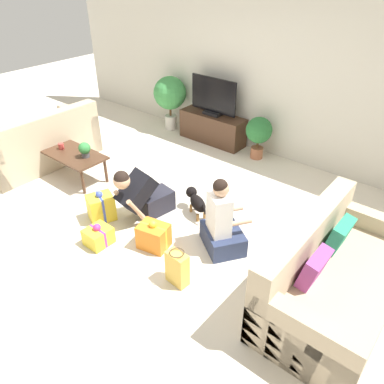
% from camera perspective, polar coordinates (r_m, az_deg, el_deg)
% --- Properties ---
extents(ground_plane, '(16.00, 16.00, 0.00)m').
position_cam_1_polar(ground_plane, '(4.92, -6.77, -3.60)').
color(ground_plane, beige).
extents(wall_back, '(8.40, 0.06, 2.60)m').
position_cam_1_polar(wall_back, '(6.27, 10.47, 17.49)').
color(wall_back, beige).
rests_on(wall_back, ground_plane).
extents(sofa_left, '(0.94, 1.81, 0.88)m').
position_cam_1_polar(sofa_left, '(6.48, -22.29, 6.66)').
color(sofa_left, tan).
rests_on(sofa_left, ground_plane).
extents(sofa_right, '(0.94, 1.81, 0.88)m').
position_cam_1_polar(sofa_right, '(3.83, 20.66, -12.42)').
color(sofa_right, tan).
rests_on(sofa_right, ground_plane).
extents(coffee_table, '(1.03, 0.53, 0.41)m').
position_cam_1_polar(coffee_table, '(5.81, -17.65, 5.25)').
color(coffee_table, '#472D1E').
rests_on(coffee_table, ground_plane).
extents(tv_console, '(1.22, 0.38, 0.51)m').
position_cam_1_polar(tv_console, '(6.77, 3.13, 9.72)').
color(tv_console, '#472D1E').
rests_on(tv_console, ground_plane).
extents(tv, '(0.91, 0.20, 0.64)m').
position_cam_1_polar(tv, '(6.58, 3.27, 14.03)').
color(tv, black).
rests_on(tv, tv_console).
extents(potted_plant_back_right, '(0.42, 0.42, 0.70)m').
position_cam_1_polar(potted_plant_back_right, '(6.18, 10.14, 8.95)').
color(potted_plant_back_right, '#A36042').
rests_on(potted_plant_back_right, ground_plane).
extents(potted_plant_back_left, '(0.60, 0.60, 1.01)m').
position_cam_1_polar(potted_plant_back_left, '(7.16, -3.39, 14.58)').
color(potted_plant_back_left, beige).
rests_on(potted_plant_back_left, ground_plane).
extents(person_kneeling, '(0.43, 0.80, 0.77)m').
position_cam_1_polar(person_kneeling, '(4.72, -7.58, -0.38)').
color(person_kneeling, '#23232D').
rests_on(person_kneeling, ground_plane).
extents(person_sitting, '(0.66, 0.63, 0.92)m').
position_cam_1_polar(person_sitting, '(4.22, 4.53, -4.98)').
color(person_sitting, '#283351').
rests_on(person_sitting, ground_plane).
extents(dog, '(0.50, 0.33, 0.31)m').
position_cam_1_polar(dog, '(4.82, 0.63, -1.34)').
color(dog, black).
rests_on(dog, ground_plane).
extents(gift_box_a, '(0.27, 0.29, 0.28)m').
position_cam_1_polar(gift_box_a, '(4.52, -14.07, -6.50)').
color(gift_box_a, yellow).
rests_on(gift_box_a, ground_plane).
extents(gift_box_b, '(0.36, 0.39, 0.41)m').
position_cam_1_polar(gift_box_b, '(4.88, -13.68, -2.25)').
color(gift_box_b, yellow).
rests_on(gift_box_b, ground_plane).
extents(gift_box_c, '(0.38, 0.33, 0.37)m').
position_cam_1_polar(gift_box_c, '(4.34, -5.86, -6.67)').
color(gift_box_c, orange).
rests_on(gift_box_c, ground_plane).
extents(gift_bag_a, '(0.24, 0.16, 0.41)m').
position_cam_1_polar(gift_bag_a, '(3.87, -2.26, -11.51)').
color(gift_bag_a, '#E5B74C').
rests_on(gift_bag_a, ground_plane).
extents(mug, '(0.12, 0.08, 0.09)m').
position_cam_1_polar(mug, '(5.95, -19.27, 6.60)').
color(mug, '#B23D38').
rests_on(mug, coffee_table).
extents(tabletop_plant, '(0.17, 0.17, 0.22)m').
position_cam_1_polar(tabletop_plant, '(5.57, -16.05, 6.30)').
color(tabletop_plant, '#4C4C51').
rests_on(tabletop_plant, coffee_table).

